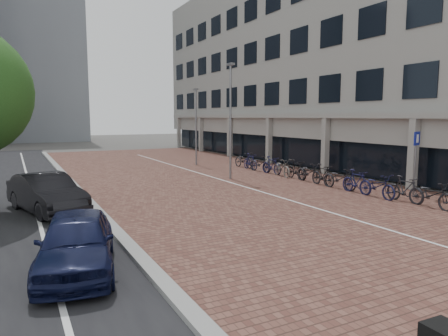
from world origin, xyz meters
TOP-DOWN VIEW (x-y plane):
  - ground at (0.00, 0.00)m, footprint 140.00×140.00m
  - plaza_brick at (2.00, 12.00)m, footprint 14.50×42.00m
  - curb at (-5.10, 12.00)m, footprint 0.35×42.00m
  - lane_line at (-7.00, 12.00)m, footprint 0.12×44.00m
  - parking_line at (2.20, 12.00)m, footprint 0.10×30.00m
  - office_building at (12.97, 16.00)m, footprint 8.40×40.00m
  - car_navy at (-6.50, 0.42)m, footprint 2.29×4.11m
  - car_dark at (-6.65, 6.78)m, footprint 2.60×4.45m
  - parking_sign at (7.50, 2.86)m, footprint 0.56×0.21m
  - lamp_near at (2.82, 10.71)m, footprint 0.12×0.12m
  - lamp_far at (3.77, 17.55)m, footprint 0.12×0.12m
  - bike_row at (5.91, 7.90)m, footprint 1.12×15.82m

SIDE VIEW (x-z plane):
  - ground at x=0.00m, z-range 0.00..0.00m
  - plaza_brick at x=2.00m, z-range -0.01..0.03m
  - lane_line at x=-7.00m, z-range 0.02..0.02m
  - parking_line at x=2.20m, z-range 0.03..0.04m
  - curb at x=-5.10m, z-range 0.00..0.14m
  - bike_row at x=5.91m, z-range 0.00..1.05m
  - car_navy at x=-6.50m, z-range 0.00..1.32m
  - car_dark at x=-6.65m, z-range 0.00..1.39m
  - parking_sign at x=7.50m, z-range 0.51..3.27m
  - lamp_far at x=3.77m, z-range 0.00..5.25m
  - lamp_near at x=2.82m, z-range 0.00..6.12m
  - office_building at x=12.97m, z-range 0.94..15.94m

